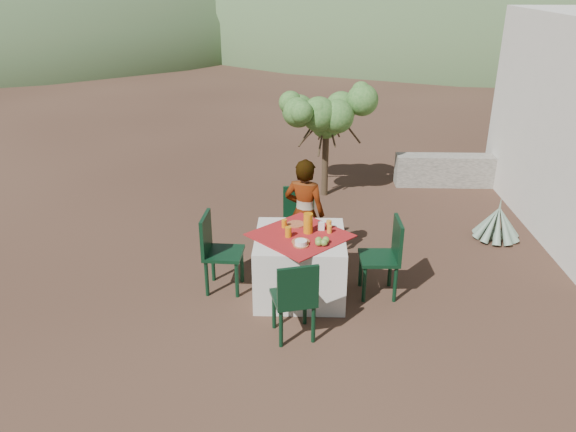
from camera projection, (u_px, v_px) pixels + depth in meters
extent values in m
plane|color=#331E17|center=(249.00, 277.00, 7.01)|extent=(160.00, 160.00, 0.00)
cube|color=beige|center=(300.00, 265.00, 6.52)|extent=(1.02, 1.02, 0.75)
cube|color=#A32017|center=(300.00, 235.00, 6.36)|extent=(1.30, 1.30, 0.01)
cylinder|color=black|center=(287.00, 245.00, 7.34)|extent=(0.04, 0.04, 0.45)
cylinder|color=black|center=(313.00, 244.00, 7.35)|extent=(0.04, 0.04, 0.45)
cylinder|color=black|center=(286.00, 234.00, 7.65)|extent=(0.04, 0.04, 0.45)
cylinder|color=black|center=(311.00, 233.00, 7.66)|extent=(0.04, 0.04, 0.45)
cube|color=black|center=(299.00, 224.00, 7.41)|extent=(0.44, 0.44, 0.04)
cube|color=black|center=(299.00, 202.00, 7.49)|extent=(0.42, 0.06, 0.44)
cylinder|color=black|center=(305.00, 306.00, 6.00)|extent=(0.04, 0.04, 0.45)
cylinder|color=black|center=(274.00, 310.00, 5.93)|extent=(0.04, 0.04, 0.45)
cylinder|color=black|center=(313.00, 323.00, 5.69)|extent=(0.04, 0.04, 0.45)
cylinder|color=black|center=(281.00, 328.00, 5.62)|extent=(0.04, 0.04, 0.45)
cube|color=black|center=(293.00, 298.00, 5.72)|extent=(0.51, 0.51, 0.04)
cube|color=black|center=(298.00, 287.00, 5.46)|extent=(0.41, 0.15, 0.44)
cylinder|color=black|center=(237.00, 279.00, 6.49)|extent=(0.05, 0.05, 0.47)
cylinder|color=black|center=(242.00, 265.00, 6.82)|extent=(0.05, 0.05, 0.47)
cylinder|color=black|center=(207.00, 278.00, 6.52)|extent=(0.05, 0.05, 0.47)
cylinder|color=black|center=(213.00, 263.00, 6.84)|extent=(0.05, 0.05, 0.47)
cube|color=black|center=(224.00, 253.00, 6.57)|extent=(0.46, 0.46, 0.04)
cube|color=black|center=(206.00, 234.00, 6.49)|extent=(0.07, 0.44, 0.46)
cylinder|color=black|center=(361.00, 269.00, 6.72)|extent=(0.05, 0.05, 0.47)
cylinder|color=black|center=(364.00, 284.00, 6.40)|extent=(0.05, 0.05, 0.47)
cylinder|color=black|center=(390.00, 269.00, 6.72)|extent=(0.05, 0.05, 0.47)
cylinder|color=black|center=(395.00, 284.00, 6.40)|extent=(0.05, 0.05, 0.47)
cube|color=black|center=(379.00, 258.00, 6.47)|extent=(0.45, 0.45, 0.04)
cube|color=black|center=(398.00, 239.00, 6.37)|extent=(0.05, 0.44, 0.46)
imported|color=#8C6651|center=(304.00, 214.00, 7.04)|extent=(0.60, 0.49, 1.43)
cylinder|color=#433321|center=(325.00, 160.00, 9.36)|extent=(0.11, 0.11, 1.24)
sphere|color=#2C6123|center=(326.00, 123.00, 9.11)|extent=(0.53, 0.53, 0.53)
sphere|color=#2C6123|center=(357.00, 115.00, 9.04)|extent=(0.50, 0.50, 0.50)
sphere|color=#2C6123|center=(299.00, 116.00, 9.17)|extent=(0.46, 0.46, 0.46)
sphere|color=#2C6123|center=(331.00, 106.00, 9.48)|extent=(0.48, 0.48, 0.48)
sphere|color=#2C6123|center=(330.00, 128.00, 8.68)|extent=(0.43, 0.43, 0.43)
sphere|color=gray|center=(495.00, 236.00, 8.00)|extent=(0.22, 0.22, 0.22)
cone|color=gray|center=(498.00, 218.00, 7.89)|extent=(0.12, 0.12, 0.63)
cone|color=gray|center=(507.00, 222.00, 7.92)|extent=(0.39, 0.14, 0.53)
cone|color=gray|center=(503.00, 220.00, 8.00)|extent=(0.33, 0.30, 0.55)
cone|color=gray|center=(497.00, 219.00, 8.04)|extent=(0.19, 0.38, 0.54)
cone|color=gray|center=(491.00, 219.00, 8.04)|extent=(0.22, 0.37, 0.54)
cone|color=gray|center=(487.00, 220.00, 7.99)|extent=(0.35, 0.27, 0.55)
cone|color=gray|center=(488.00, 223.00, 7.91)|extent=(0.39, 0.14, 0.53)
cone|color=gray|center=(492.00, 225.00, 7.84)|extent=(0.33, 0.30, 0.55)
cone|color=gray|center=(498.00, 226.00, 7.79)|extent=(0.19, 0.38, 0.54)
cone|color=gray|center=(504.00, 226.00, 7.80)|extent=(0.22, 0.37, 0.54)
cone|color=gray|center=(508.00, 225.00, 7.85)|extent=(0.35, 0.27, 0.55)
cube|color=gray|center=(470.00, 171.00, 9.91)|extent=(2.60, 0.35, 0.55)
ellipsoid|color=#3D5831|center=(7.00, 33.00, 34.99)|extent=(40.00, 40.00, 16.00)
ellipsoid|color=#3D5831|center=(466.00, 26.00, 39.66)|extent=(48.00, 48.00, 20.00)
ellipsoid|color=gray|center=(258.00, 11.00, 54.76)|extent=(60.00, 60.00, 24.00)
cylinder|color=brown|center=(296.00, 224.00, 6.61)|extent=(0.21, 0.21, 0.01)
cylinder|color=brown|center=(301.00, 242.00, 6.18)|extent=(0.20, 0.20, 0.01)
cylinder|color=orange|center=(284.00, 223.00, 6.53)|extent=(0.06, 0.06, 0.10)
cylinder|color=orange|center=(288.00, 232.00, 6.29)|extent=(0.07, 0.07, 0.12)
cylinder|color=orange|center=(308.00, 223.00, 6.37)|extent=(0.11, 0.11, 0.24)
cylinder|color=brown|center=(301.00, 245.00, 6.11)|extent=(0.17, 0.17, 0.01)
cylinder|color=white|center=(301.00, 243.00, 6.10)|extent=(0.13, 0.13, 0.05)
cylinder|color=orange|center=(329.00, 229.00, 6.39)|extent=(0.06, 0.06, 0.09)
cylinder|color=orange|center=(329.00, 224.00, 6.50)|extent=(0.06, 0.06, 0.10)
cube|color=white|center=(321.00, 226.00, 6.46)|extent=(0.08, 0.05, 0.10)
sphere|color=olive|center=(319.00, 240.00, 6.14)|extent=(0.08, 0.08, 0.08)
sphere|color=olive|center=(326.00, 240.00, 6.15)|extent=(0.08, 0.08, 0.08)
sphere|color=olive|center=(324.00, 243.00, 6.09)|extent=(0.08, 0.08, 0.08)
sphere|color=olive|center=(319.00, 243.00, 6.09)|extent=(0.08, 0.08, 0.08)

